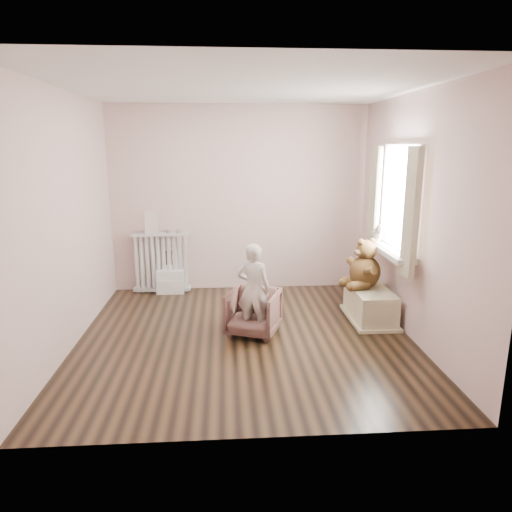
{
  "coord_description": "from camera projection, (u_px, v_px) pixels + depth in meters",
  "views": [
    {
      "loc": [
        -0.2,
        -4.67,
        2.04
      ],
      "look_at": [
        0.15,
        0.45,
        0.8
      ],
      "focal_mm": 32.0,
      "sensor_mm": 36.0,
      "label": 1
    }
  ],
  "objects": [
    {
      "name": "back_wall",
      "position": [
        239.0,
        200.0,
        6.46
      ],
      "size": [
        3.6,
        0.02,
        2.6
      ],
      "primitive_type": "cube",
      "color": "beige",
      "rests_on": "ground"
    },
    {
      "name": "left_wall",
      "position": [
        66.0,
        221.0,
        4.59
      ],
      "size": [
        0.02,
        3.6,
        2.6
      ],
      "primitive_type": "cube",
      "color": "beige",
      "rests_on": "ground"
    },
    {
      "name": "window",
      "position": [
        401.0,
        200.0,
        5.09
      ],
      "size": [
        0.03,
        0.9,
        1.1
      ],
      "primitive_type": "cube",
      "color": "white",
      "rests_on": "right_wall"
    },
    {
      "name": "child",
      "position": [
        253.0,
        289.0,
        4.93
      ],
      "size": [
        0.43,
        0.36,
        1.02
      ],
      "primitive_type": "imported",
      "rotation": [
        0.0,
        0.0,
        2.78
      ],
      "color": "beige",
      "rests_on": "armchair"
    },
    {
      "name": "curtain_right",
      "position": [
        374.0,
        200.0,
        5.65
      ],
      "size": [
        0.06,
        0.26,
        1.3
      ],
      "primitive_type": "cube",
      "color": "#BFB694",
      "rests_on": "right_wall"
    },
    {
      "name": "ceiling",
      "position": [
        244.0,
        86.0,
        4.41
      ],
      "size": [
        3.6,
        3.6,
        0.01
      ],
      "primitive_type": "cube",
      "color": "white",
      "rests_on": "ground"
    },
    {
      "name": "toy_bench",
      "position": [
        370.0,
        304.0,
        5.47
      ],
      "size": [
        0.43,
        0.82,
        0.39
      ],
      "primitive_type": "cube",
      "color": "beige",
      "rests_on": "floor"
    },
    {
      "name": "tin_b",
      "position": [
        178.0,
        231.0,
        6.38
      ],
      "size": [
        0.08,
        0.08,
        0.04
      ],
      "primitive_type": "cylinder",
      "color": "#A59E8C",
      "rests_on": "radiator"
    },
    {
      "name": "window_sill",
      "position": [
        389.0,
        251.0,
        5.22
      ],
      "size": [
        0.22,
        1.1,
        0.06
      ],
      "primitive_type": "cube",
      "color": "silver",
      "rests_on": "right_wall"
    },
    {
      "name": "radiator",
      "position": [
        161.0,
        265.0,
        6.48
      ],
      "size": [
        0.81,
        0.15,
        0.85
      ],
      "primitive_type": "cube",
      "color": "silver",
      "rests_on": "floor"
    },
    {
      "name": "tin_a",
      "position": [
        169.0,
        231.0,
        6.37
      ],
      "size": [
        0.09,
        0.09,
        0.05
      ],
      "primitive_type": "cylinder",
      "color": "#A59E8C",
      "rests_on": "radiator"
    },
    {
      "name": "curtain_left",
      "position": [
        411.0,
        213.0,
        4.54
      ],
      "size": [
        0.06,
        0.26,
        1.3
      ],
      "primitive_type": "cube",
      "color": "#BFB694",
      "rests_on": "right_wall"
    },
    {
      "name": "teddy_bear",
      "position": [
        365.0,
        264.0,
        5.43
      ],
      "size": [
        0.56,
        0.48,
        0.59
      ],
      "primitive_type": null,
      "rotation": [
        0.0,
        0.0,
        0.27
      ],
      "color": "#392510",
      "rests_on": "toy_bench"
    },
    {
      "name": "front_wall",
      "position": [
        257.0,
        263.0,
        2.97
      ],
      "size": [
        3.6,
        0.02,
        2.6
      ],
      "primitive_type": "cube",
      "color": "beige",
      "rests_on": "ground"
    },
    {
      "name": "floor",
      "position": [
        245.0,
        336.0,
        5.02
      ],
      "size": [
        3.6,
        3.6,
        0.01
      ],
      "primitive_type": "cube",
      "color": "black",
      "rests_on": "ground"
    },
    {
      "name": "right_wall",
      "position": [
        414.0,
        218.0,
        4.83
      ],
      "size": [
        0.02,
        3.6,
        2.6
      ],
      "primitive_type": "cube",
      "color": "beige",
      "rests_on": "ground"
    },
    {
      "name": "armchair",
      "position": [
        253.0,
        312.0,
        5.04
      ],
      "size": [
        0.69,
        0.7,
        0.5
      ],
      "primitive_type": "imported",
      "rotation": [
        0.0,
        0.0,
        -0.36
      ],
      "color": "brown",
      "rests_on": "floor"
    },
    {
      "name": "paper_doll",
      "position": [
        152.0,
        222.0,
        6.33
      ],
      "size": [
        0.19,
        0.02,
        0.31
      ],
      "primitive_type": "cube",
      "color": "beige",
      "rests_on": "radiator"
    },
    {
      "name": "toy_vanity",
      "position": [
        170.0,
        273.0,
        6.49
      ],
      "size": [
        0.38,
        0.27,
        0.6
      ],
      "primitive_type": "cube",
      "color": "silver",
      "rests_on": "floor"
    },
    {
      "name": "plush_cat",
      "position": [
        378.0,
        233.0,
        5.57
      ],
      "size": [
        0.25,
        0.31,
        0.23
      ],
      "primitive_type": null,
      "rotation": [
        0.0,
        0.0,
        -0.35
      ],
      "color": "slate",
      "rests_on": "window_sill"
    }
  ]
}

